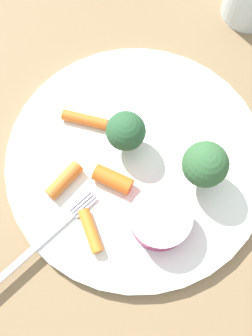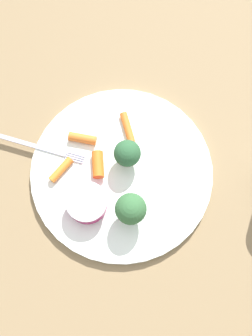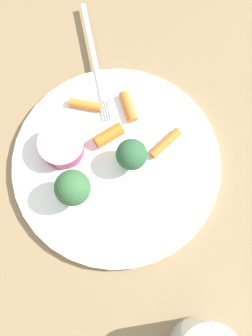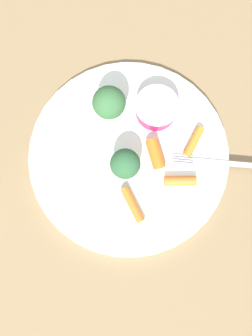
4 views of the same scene
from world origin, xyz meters
name	(u,v)px [view 2 (image 2 of 4)]	position (x,y,z in m)	size (l,w,h in m)	color
ground_plane	(122,174)	(0.00, 0.00, 0.00)	(2.40, 2.40, 0.00)	olive
plate	(122,172)	(0.00, 0.00, 0.01)	(0.27, 0.27, 0.01)	white
sauce_cup	(87,203)	(-0.03, 0.07, 0.03)	(0.06, 0.06, 0.03)	#9C124C
broccoli_floret_0	(127,153)	(0.01, -0.02, 0.04)	(0.04, 0.04, 0.05)	#8FAE63
broccoli_floret_1	(131,209)	(-0.06, 0.02, 0.05)	(0.04, 0.04, 0.06)	#8EB26A
carrot_stick_0	(61,170)	(0.04, 0.08, 0.02)	(0.01, 0.01, 0.04)	orange
carrot_stick_1	(82,138)	(0.07, 0.03, 0.02)	(0.01, 0.01, 0.04)	orange
carrot_stick_2	(98,165)	(0.02, 0.03, 0.02)	(0.02, 0.02, 0.04)	orange
carrot_stick_3	(127,128)	(0.06, -0.04, 0.02)	(0.01, 0.01, 0.05)	orange
fork	(28,144)	(0.10, 0.11, 0.01)	(0.13, 0.14, 0.00)	#B2B1C9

